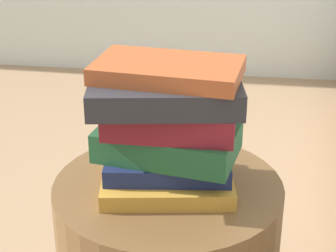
{
  "coord_description": "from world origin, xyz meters",
  "views": [
    {
      "loc": [
        0.14,
        -1.03,
        1.06
      ],
      "look_at": [
        0.0,
        0.0,
        0.58
      ],
      "focal_mm": 62.75,
      "sensor_mm": 36.0,
      "label": 1
    }
  ],
  "objects_px": {
    "book_charcoal": "(165,90)",
    "book_forest": "(169,141)",
    "book_rust": "(170,70)",
    "book_ochre": "(168,179)",
    "book_maroon": "(171,117)",
    "book_navy": "(168,161)"
  },
  "relations": [
    {
      "from": "book_ochre",
      "to": "book_navy",
      "type": "relative_size",
      "value": 1.05
    },
    {
      "from": "book_navy",
      "to": "book_maroon",
      "type": "bearing_deg",
      "value": -68.29
    },
    {
      "from": "book_ochre",
      "to": "book_maroon",
      "type": "xyz_separation_m",
      "value": [
        0.01,
        0.0,
        0.14
      ]
    },
    {
      "from": "book_maroon",
      "to": "book_ochre",
      "type": "bearing_deg",
      "value": -166.43
    },
    {
      "from": "book_forest",
      "to": "book_charcoal",
      "type": "distance_m",
      "value": 0.11
    },
    {
      "from": "book_ochre",
      "to": "book_rust",
      "type": "xyz_separation_m",
      "value": [
        0.0,
        0.01,
        0.23
      ]
    },
    {
      "from": "book_forest",
      "to": "book_rust",
      "type": "bearing_deg",
      "value": 47.15
    },
    {
      "from": "book_ochre",
      "to": "book_maroon",
      "type": "height_order",
      "value": "book_maroon"
    },
    {
      "from": "book_ochre",
      "to": "book_navy",
      "type": "bearing_deg",
      "value": 85.34
    },
    {
      "from": "book_ochre",
      "to": "book_navy",
      "type": "xyz_separation_m",
      "value": [
        -0.0,
        0.01,
        0.03
      ]
    },
    {
      "from": "book_forest",
      "to": "book_navy",
      "type": "bearing_deg",
      "value": 121.57
    },
    {
      "from": "book_ochre",
      "to": "book_rust",
      "type": "distance_m",
      "value": 0.23
    },
    {
      "from": "book_charcoal",
      "to": "book_maroon",
      "type": "bearing_deg",
      "value": -34.03
    },
    {
      "from": "book_ochre",
      "to": "book_rust",
      "type": "height_order",
      "value": "book_rust"
    },
    {
      "from": "book_charcoal",
      "to": "book_forest",
      "type": "bearing_deg",
      "value": 4.45
    },
    {
      "from": "book_forest",
      "to": "book_charcoal",
      "type": "relative_size",
      "value": 0.95
    },
    {
      "from": "book_charcoal",
      "to": "book_rust",
      "type": "distance_m",
      "value": 0.04
    },
    {
      "from": "book_rust",
      "to": "book_ochre",
      "type": "bearing_deg",
      "value": -99.47
    },
    {
      "from": "book_navy",
      "to": "book_charcoal",
      "type": "distance_m",
      "value": 0.15
    },
    {
      "from": "book_navy",
      "to": "book_maroon",
      "type": "height_order",
      "value": "book_maroon"
    },
    {
      "from": "book_navy",
      "to": "book_maroon",
      "type": "relative_size",
      "value": 0.99
    },
    {
      "from": "book_forest",
      "to": "book_rust",
      "type": "xyz_separation_m",
      "value": [
        0.0,
        0.0,
        0.15
      ]
    }
  ]
}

